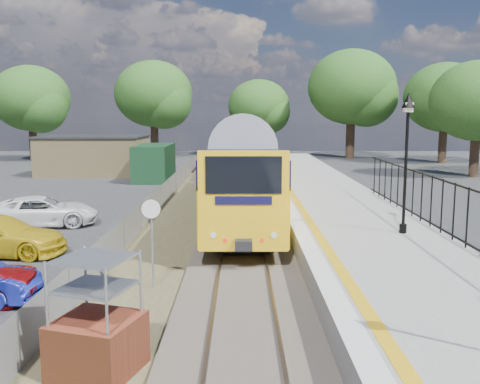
{
  "coord_description": "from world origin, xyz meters",
  "views": [
    {
      "loc": [
        -0.07,
        -11.36,
        4.78
      ],
      "look_at": [
        -0.11,
        7.86,
        2.0
      ],
      "focal_mm": 40.0,
      "sensor_mm": 36.0,
      "label": 1
    }
  ],
  "objects_px": {
    "car_white": "(42,211)",
    "brick_plinth": "(96,318)",
    "train": "(242,151)",
    "speed_sign": "(152,230)",
    "victorian_lamp_north": "(407,130)"
  },
  "relations": [
    {
      "from": "car_white",
      "to": "brick_plinth",
      "type": "bearing_deg",
      "value": -169.87
    },
    {
      "from": "brick_plinth",
      "to": "train",
      "type": "bearing_deg",
      "value": 84.2
    },
    {
      "from": "speed_sign",
      "to": "car_white",
      "type": "xyz_separation_m",
      "value": [
        -6.18,
        8.47,
        -1.03
      ]
    },
    {
      "from": "speed_sign",
      "to": "car_white",
      "type": "bearing_deg",
      "value": 124.0
    },
    {
      "from": "car_white",
      "to": "train",
      "type": "bearing_deg",
      "value": -47.03
    },
    {
      "from": "victorian_lamp_north",
      "to": "car_white",
      "type": "height_order",
      "value": "victorian_lamp_north"
    },
    {
      "from": "train",
      "to": "speed_sign",
      "type": "bearing_deg",
      "value": -96.54
    },
    {
      "from": "victorian_lamp_north",
      "to": "train",
      "type": "distance_m",
      "value": 19.48
    },
    {
      "from": "brick_plinth",
      "to": "car_white",
      "type": "bearing_deg",
      "value": 114.11
    },
    {
      "from": "victorian_lamp_north",
      "to": "brick_plinth",
      "type": "height_order",
      "value": "victorian_lamp_north"
    },
    {
      "from": "victorian_lamp_north",
      "to": "brick_plinth",
      "type": "xyz_separation_m",
      "value": [
        -8.01,
        -8.05,
        -3.2
      ]
    },
    {
      "from": "brick_plinth",
      "to": "car_white",
      "type": "distance_m",
      "value": 14.62
    },
    {
      "from": "train",
      "to": "car_white",
      "type": "distance_m",
      "value": 16.01
    },
    {
      "from": "victorian_lamp_north",
      "to": "train",
      "type": "height_order",
      "value": "victorian_lamp_north"
    },
    {
      "from": "victorian_lamp_north",
      "to": "brick_plinth",
      "type": "distance_m",
      "value": 11.8
    }
  ]
}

